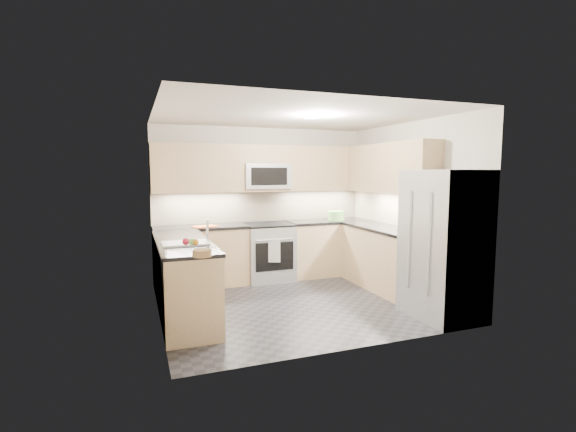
# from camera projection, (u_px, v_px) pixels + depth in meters

# --- Properties ---
(floor) EXTENTS (3.60, 3.20, 0.00)m
(floor) POSITION_uv_depth(u_px,v_px,m) (297.00, 302.00, 5.70)
(floor) COLOR black
(floor) RESTS_ON ground
(ceiling) EXTENTS (3.60, 3.20, 0.02)m
(ceiling) POSITION_uv_depth(u_px,v_px,m) (297.00, 116.00, 5.43)
(ceiling) COLOR beige
(ceiling) RESTS_ON wall_back
(wall_back) EXTENTS (3.60, 0.02, 2.50)m
(wall_back) POSITION_uv_depth(u_px,v_px,m) (262.00, 203.00, 7.05)
(wall_back) COLOR beige
(wall_back) RESTS_ON floor
(wall_front) EXTENTS (3.60, 0.02, 2.50)m
(wall_front) POSITION_uv_depth(u_px,v_px,m) (358.00, 226.00, 4.07)
(wall_front) COLOR beige
(wall_front) RESTS_ON floor
(wall_left) EXTENTS (0.02, 3.20, 2.50)m
(wall_left) POSITION_uv_depth(u_px,v_px,m) (156.00, 216.00, 4.94)
(wall_left) COLOR beige
(wall_left) RESTS_ON floor
(wall_right) EXTENTS (0.02, 3.20, 2.50)m
(wall_right) POSITION_uv_depth(u_px,v_px,m) (410.00, 207.00, 6.19)
(wall_right) COLOR beige
(wall_right) RESTS_ON floor
(base_cab_back_left) EXTENTS (1.42, 0.60, 0.90)m
(base_cab_back_left) POSITION_uv_depth(u_px,v_px,m) (201.00, 257.00, 6.48)
(base_cab_back_left) COLOR tan
(base_cab_back_left) RESTS_ON floor
(base_cab_back_right) EXTENTS (1.42, 0.60, 0.90)m
(base_cab_back_right) POSITION_uv_depth(u_px,v_px,m) (328.00, 248.00, 7.24)
(base_cab_back_right) COLOR tan
(base_cab_back_right) RESTS_ON floor
(base_cab_right) EXTENTS (0.60, 1.70, 0.90)m
(base_cab_right) POSITION_uv_depth(u_px,v_px,m) (385.00, 259.00, 6.31)
(base_cab_right) COLOR tan
(base_cab_right) RESTS_ON floor
(base_cab_peninsula) EXTENTS (0.60, 2.00, 0.90)m
(base_cab_peninsula) POSITION_uv_depth(u_px,v_px,m) (184.00, 280.00, 5.13)
(base_cab_peninsula) COLOR tan
(base_cab_peninsula) RESTS_ON floor
(countertop_back_left) EXTENTS (1.42, 0.63, 0.04)m
(countertop_back_left) POSITION_uv_depth(u_px,v_px,m) (200.00, 227.00, 6.43)
(countertop_back_left) COLOR black
(countertop_back_left) RESTS_ON base_cab_back_left
(countertop_back_right) EXTENTS (1.42, 0.63, 0.04)m
(countertop_back_right) POSITION_uv_depth(u_px,v_px,m) (328.00, 221.00, 7.19)
(countertop_back_right) COLOR black
(countertop_back_right) RESTS_ON base_cab_back_right
(countertop_right) EXTENTS (0.63, 1.70, 0.04)m
(countertop_right) POSITION_uv_depth(u_px,v_px,m) (386.00, 229.00, 6.26)
(countertop_right) COLOR black
(countertop_right) RESTS_ON base_cab_right
(countertop_peninsula) EXTENTS (0.63, 2.00, 0.04)m
(countertop_peninsula) POSITION_uv_depth(u_px,v_px,m) (183.00, 242.00, 5.08)
(countertop_peninsula) COLOR black
(countertop_peninsula) RESTS_ON base_cab_peninsula
(upper_cab_back) EXTENTS (3.60, 0.35, 0.75)m
(upper_cab_back) POSITION_uv_depth(u_px,v_px,m) (265.00, 169.00, 6.83)
(upper_cab_back) COLOR tan
(upper_cab_back) RESTS_ON wall_back
(upper_cab_right) EXTENTS (0.35, 1.95, 0.75)m
(upper_cab_right) POSITION_uv_depth(u_px,v_px,m) (390.00, 168.00, 6.32)
(upper_cab_right) COLOR tan
(upper_cab_right) RESTS_ON wall_right
(backsplash_back) EXTENTS (3.60, 0.01, 0.51)m
(backsplash_back) POSITION_uv_depth(u_px,v_px,m) (262.00, 206.00, 7.05)
(backsplash_back) COLOR tan
(backsplash_back) RESTS_ON wall_back
(backsplash_right) EXTENTS (0.01, 2.30, 0.51)m
(backsplash_right) POSITION_uv_depth(u_px,v_px,m) (392.00, 208.00, 6.61)
(backsplash_right) COLOR tan
(backsplash_right) RESTS_ON wall_right
(gas_range) EXTENTS (0.76, 0.65, 0.91)m
(gas_range) POSITION_uv_depth(u_px,v_px,m) (268.00, 252.00, 6.84)
(gas_range) COLOR #AAAEB2
(gas_range) RESTS_ON floor
(range_cooktop) EXTENTS (0.76, 0.65, 0.03)m
(range_cooktop) POSITION_uv_depth(u_px,v_px,m) (268.00, 225.00, 6.79)
(range_cooktop) COLOR black
(range_cooktop) RESTS_ON gas_range
(oven_door_glass) EXTENTS (0.62, 0.02, 0.45)m
(oven_door_glass) POSITION_uv_depth(u_px,v_px,m) (275.00, 257.00, 6.53)
(oven_door_glass) COLOR black
(oven_door_glass) RESTS_ON gas_range
(oven_handle) EXTENTS (0.60, 0.02, 0.02)m
(oven_handle) POSITION_uv_depth(u_px,v_px,m) (275.00, 240.00, 6.48)
(oven_handle) COLOR #B2B5BA
(oven_handle) RESTS_ON gas_range
(microwave) EXTENTS (0.76, 0.40, 0.40)m
(microwave) POSITION_uv_depth(u_px,v_px,m) (266.00, 176.00, 6.82)
(microwave) COLOR #A8ABB0
(microwave) RESTS_ON upper_cab_back
(microwave_door) EXTENTS (0.60, 0.01, 0.28)m
(microwave_door) POSITION_uv_depth(u_px,v_px,m) (269.00, 176.00, 6.63)
(microwave_door) COLOR black
(microwave_door) RESTS_ON microwave
(refrigerator) EXTENTS (0.70, 0.90, 1.80)m
(refrigerator) POSITION_uv_depth(u_px,v_px,m) (444.00, 245.00, 5.04)
(refrigerator) COLOR #A1A5A9
(refrigerator) RESTS_ON floor
(fridge_handle_left) EXTENTS (0.02, 0.02, 1.20)m
(fridge_handle_left) POSITION_uv_depth(u_px,v_px,m) (429.00, 245.00, 4.73)
(fridge_handle_left) COLOR #B2B5BA
(fridge_handle_left) RESTS_ON refrigerator
(fridge_handle_right) EXTENTS (0.02, 0.02, 1.20)m
(fridge_handle_right) POSITION_uv_depth(u_px,v_px,m) (409.00, 240.00, 5.07)
(fridge_handle_right) COLOR #B2B5BA
(fridge_handle_right) RESTS_ON refrigerator
(sink_basin) EXTENTS (0.52, 0.38, 0.16)m
(sink_basin) POSITION_uv_depth(u_px,v_px,m) (185.00, 249.00, 4.85)
(sink_basin) COLOR white
(sink_basin) RESTS_ON base_cab_peninsula
(faucet) EXTENTS (0.03, 0.03, 0.28)m
(faucet) POSITION_uv_depth(u_px,v_px,m) (208.00, 231.00, 4.92)
(faucet) COLOR silver
(faucet) RESTS_ON countertop_peninsula
(utensil_bowl) EXTENTS (0.33, 0.33, 0.16)m
(utensil_bowl) POSITION_uv_depth(u_px,v_px,m) (336.00, 216.00, 7.17)
(utensil_bowl) COLOR #63A346
(utensil_bowl) RESTS_ON countertop_back_right
(cutting_board) EXTENTS (0.40, 0.34, 0.01)m
(cutting_board) POSITION_uv_depth(u_px,v_px,m) (205.00, 226.00, 6.34)
(cutting_board) COLOR #C34712
(cutting_board) RESTS_ON countertop_back_left
(fruit_basket) EXTENTS (0.22, 0.22, 0.07)m
(fruit_basket) POSITION_uv_depth(u_px,v_px,m) (202.00, 253.00, 4.13)
(fruit_basket) COLOR olive
(fruit_basket) RESTS_ON countertop_peninsula
(fruit_apple) EXTENTS (0.07, 0.07, 0.07)m
(fruit_apple) POSITION_uv_depth(u_px,v_px,m) (186.00, 242.00, 4.33)
(fruit_apple) COLOR red
(fruit_apple) RESTS_ON fruit_basket
(fruit_pear) EXTENTS (0.07, 0.07, 0.07)m
(fruit_pear) POSITION_uv_depth(u_px,v_px,m) (192.00, 242.00, 4.31)
(fruit_pear) COLOR #78C655
(fruit_pear) RESTS_ON fruit_basket
(dish_towel_check) EXTENTS (0.18, 0.09, 0.36)m
(dish_towel_check) POSITION_uv_depth(u_px,v_px,m) (274.00, 251.00, 6.47)
(dish_towel_check) COLOR silver
(dish_towel_check) RESTS_ON oven_handle
(fruit_orange) EXTENTS (0.07, 0.07, 0.07)m
(fruit_orange) POSITION_uv_depth(u_px,v_px,m) (195.00, 242.00, 4.30)
(fruit_orange) COLOR orange
(fruit_orange) RESTS_ON fruit_basket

